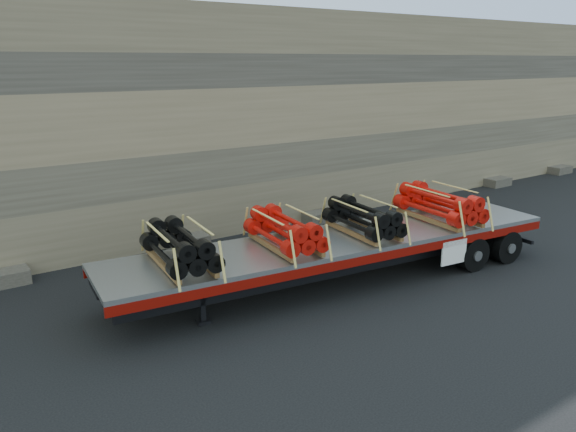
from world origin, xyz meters
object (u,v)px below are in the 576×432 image
Objects in this scene: bundle_midfront at (285,231)px; bundle_front at (180,248)px; bundle_midrear at (363,219)px; trailer at (340,260)px; bundle_rear at (439,205)px.

bundle_front is at bearing 180.00° from bundle_midfront.
trailer is at bearing 180.00° from bundle_midrear.
bundle_rear is at bearing 0.00° from bundle_midrear.
bundle_front is 7.29m from bundle_rear.
bundle_front is at bearing 180.00° from bundle_rear.
trailer is at bearing 0.00° from bundle_midfront.
bundle_front is (-4.07, 0.44, 0.99)m from trailer.
bundle_rear is at bearing 0.00° from bundle_midfront.
bundle_midrear is at bearing -0.00° from bundle_front.
bundle_midfront is at bearing 180.00° from trailer.
trailer is at bearing 180.00° from bundle_rear.
bundle_front is 4.76m from bundle_midrear.
bundle_front is at bearing 180.00° from bundle_midrear.
bundle_midfront is at bearing -0.00° from bundle_front.
bundle_rear is (4.74, -0.51, 0.04)m from bundle_midfront.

